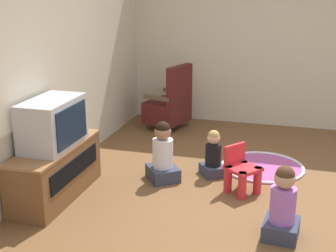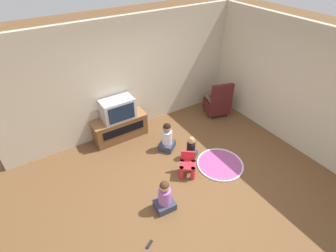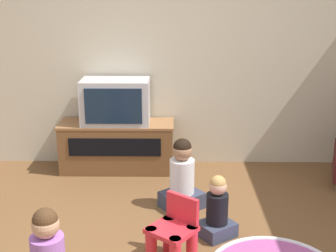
{
  "view_description": "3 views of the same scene",
  "coord_description": "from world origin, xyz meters",
  "px_view_note": "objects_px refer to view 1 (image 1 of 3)",
  "views": [
    {
      "loc": [
        -4.47,
        -0.37,
        2.15
      ],
      "look_at": [
        -0.19,
        0.85,
        0.76
      ],
      "focal_mm": 50.0,
      "sensor_mm": 36.0,
      "label": 1
    },
    {
      "loc": [
        -2.22,
        -2.81,
        3.95
      ],
      "look_at": [
        0.05,
        0.76,
        0.85
      ],
      "focal_mm": 28.0,
      "sensor_mm": 36.0,
      "label": 2
    },
    {
      "loc": [
        0.11,
        -2.98,
        2.03
      ],
      "look_at": [
        0.07,
        0.72,
        0.9
      ],
      "focal_mm": 50.0,
      "sensor_mm": 36.0,
      "label": 3
    }
  ],
  "objects_px": {
    "television": "(53,123)",
    "black_armchair": "(170,105)",
    "child_watching_center": "(283,207)",
    "child_watching_right": "(163,155)",
    "tv_cabinet": "(56,170)",
    "child_watching_left": "(213,156)",
    "yellow_kid_chair": "(242,173)"
  },
  "relations": [
    {
      "from": "television",
      "to": "black_armchair",
      "type": "bearing_deg",
      "value": -10.53
    },
    {
      "from": "child_watching_center",
      "to": "child_watching_right",
      "type": "height_order",
      "value": "child_watching_right"
    },
    {
      "from": "television",
      "to": "black_armchair",
      "type": "relative_size",
      "value": 0.75
    },
    {
      "from": "tv_cabinet",
      "to": "child_watching_right",
      "type": "xyz_separation_m",
      "value": [
        0.71,
        -0.94,
        0.01
      ]
    },
    {
      "from": "tv_cabinet",
      "to": "child_watching_left",
      "type": "relative_size",
      "value": 2.33
    },
    {
      "from": "television",
      "to": "black_armchair",
      "type": "xyz_separation_m",
      "value": [
        2.58,
        -0.48,
        -0.43
      ]
    },
    {
      "from": "television",
      "to": "yellow_kid_chair",
      "type": "height_order",
      "value": "television"
    },
    {
      "from": "black_armchair",
      "to": "child_watching_right",
      "type": "relative_size",
      "value": 1.43
    },
    {
      "from": "black_armchair",
      "to": "child_watching_right",
      "type": "height_order",
      "value": "black_armchair"
    },
    {
      "from": "tv_cabinet",
      "to": "yellow_kid_chair",
      "type": "relative_size",
      "value": 2.52
    },
    {
      "from": "tv_cabinet",
      "to": "child_watching_right",
      "type": "height_order",
      "value": "child_watching_right"
    },
    {
      "from": "yellow_kid_chair",
      "to": "child_watching_right",
      "type": "xyz_separation_m",
      "value": [
        0.08,
        0.89,
        0.08
      ]
    },
    {
      "from": "black_armchair",
      "to": "yellow_kid_chair",
      "type": "bearing_deg",
      "value": 51.74
    },
    {
      "from": "tv_cabinet",
      "to": "child_watching_center",
      "type": "distance_m",
      "value": 2.29
    },
    {
      "from": "tv_cabinet",
      "to": "yellow_kid_chair",
      "type": "xyz_separation_m",
      "value": [
        0.63,
        -1.83,
        -0.08
      ]
    },
    {
      "from": "black_armchair",
      "to": "child_watching_left",
      "type": "height_order",
      "value": "black_armchair"
    },
    {
      "from": "television",
      "to": "child_watching_right",
      "type": "relative_size",
      "value": 1.07
    },
    {
      "from": "child_watching_left",
      "to": "child_watching_center",
      "type": "xyz_separation_m",
      "value": [
        -1.18,
        -0.83,
        0.05
      ]
    },
    {
      "from": "child_watching_center",
      "to": "child_watching_right",
      "type": "relative_size",
      "value": 0.97
    },
    {
      "from": "television",
      "to": "child_watching_center",
      "type": "relative_size",
      "value": 1.1
    },
    {
      "from": "television",
      "to": "child_watching_center",
      "type": "bearing_deg",
      "value": -94.7
    },
    {
      "from": "child_watching_left",
      "to": "television",
      "type": "bearing_deg",
      "value": 90.1
    },
    {
      "from": "television",
      "to": "child_watching_right",
      "type": "height_order",
      "value": "television"
    },
    {
      "from": "yellow_kid_chair",
      "to": "child_watching_left",
      "type": "bearing_deg",
      "value": 83.4
    },
    {
      "from": "television",
      "to": "child_watching_left",
      "type": "xyz_separation_m",
      "value": [
        0.99,
        -1.44,
        -0.56
      ]
    },
    {
      "from": "tv_cabinet",
      "to": "black_armchair",
      "type": "xyz_separation_m",
      "value": [
        2.58,
        -0.49,
        0.08
      ]
    },
    {
      "from": "television",
      "to": "child_watching_center",
      "type": "height_order",
      "value": "television"
    },
    {
      "from": "child_watching_center",
      "to": "child_watching_right",
      "type": "xyz_separation_m",
      "value": [
        0.9,
        1.34,
        0.01
      ]
    },
    {
      "from": "yellow_kid_chair",
      "to": "tv_cabinet",
      "type": "bearing_deg",
      "value": 146.69
    },
    {
      "from": "tv_cabinet",
      "to": "television",
      "type": "distance_m",
      "value": 0.51
    },
    {
      "from": "child_watching_right",
      "to": "black_armchair",
      "type": "bearing_deg",
      "value": -23.98
    },
    {
      "from": "black_armchair",
      "to": "child_watching_left",
      "type": "distance_m",
      "value": 1.86
    }
  ]
}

